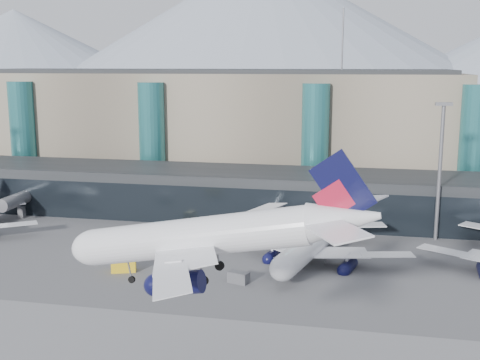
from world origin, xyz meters
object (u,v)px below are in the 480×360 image
veh_c (239,277)px  veh_a (89,246)px  hero_jet (226,226)px  veh_h (124,265)px  lightmast_mid (440,164)px  veh_g (308,247)px  jet_parked_mid (316,234)px  veh_b (177,226)px

veh_c → veh_a: bearing=179.1°
hero_jet → veh_c: size_ratio=10.20×
veh_a → veh_h: (10.05, -8.56, 0.13)m
hero_jet → veh_c: (-5.61, 32.40, -17.00)m
lightmast_mid → veh_g: 29.11m
jet_parked_mid → veh_c: (-10.43, -14.03, -3.33)m
hero_jet → veh_g: hero_jet is taller
hero_jet → jet_parked_mid: size_ratio=0.92×
jet_parked_mid → hero_jet: bearing=-172.3°
lightmast_mid → veh_a: size_ratio=7.82×
veh_a → veh_g: veh_a is taller
jet_parked_mid → veh_g: bearing=37.3°
hero_jet → veh_g: 53.38m
veh_b → veh_c: veh_c is taller
veh_g → veh_h: veh_h is taller
veh_b → veh_g: size_ratio=1.24×
veh_a → veh_b: size_ratio=1.21×
lightmast_mid → veh_h: lightmast_mid is taller
veh_b → veh_g: veh_b is taller
hero_jet → veh_a: bearing=135.2°
veh_h → lightmast_mid: bearing=10.5°
jet_parked_mid → veh_h: jet_parked_mid is taller
lightmast_mid → veh_b: size_ratio=9.48×
lightmast_mid → veh_g: lightmast_mid is taller
hero_jet → veh_h: hero_jet is taller
hero_jet → veh_h: bearing=132.0°
veh_g → veh_h: bearing=-76.4°
veh_h → veh_c: bearing=-22.8°
jet_parked_mid → veh_b: 31.01m
lightmast_mid → hero_jet: 67.35m
veh_a → veh_c: veh_a is taller
lightmast_mid → veh_h: (-50.44, -28.39, -13.37)m
lightmast_mid → jet_parked_mid: (-21.09, -15.64, -10.22)m
hero_jet → veh_c: bearing=105.8°
veh_g → veh_h: (-27.59, -16.74, 0.41)m
lightmast_mid → veh_a: bearing=-161.9°
jet_parked_mid → veh_h: 32.15m
jet_parked_mid → veh_g: jet_parked_mid is taller
lightmast_mid → veh_b: 51.45m
hero_jet → jet_parked_mid: (4.82, 46.43, -13.67)m
hero_jet → veh_h: 44.93m
hero_jet → veh_h: size_ratio=8.32×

